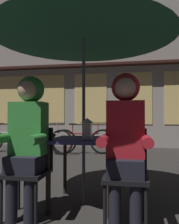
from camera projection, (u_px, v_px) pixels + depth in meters
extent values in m
plane|color=#2D2B28|center=(84.00, 204.00, 2.61)|extent=(60.00, 60.00, 0.00)
cube|color=navy|center=(84.00, 140.00, 2.63)|extent=(0.72, 0.72, 0.04)
cylinder|color=#2D2319|center=(48.00, 179.00, 2.37)|extent=(0.04, 0.04, 0.70)
cylinder|color=#2D2319|center=(108.00, 182.00, 2.26)|extent=(0.04, 0.04, 0.70)
cylinder|color=#2D2319|center=(65.00, 166.00, 2.98)|extent=(0.04, 0.04, 0.70)
cylinder|color=#2D2319|center=(113.00, 168.00, 2.87)|extent=(0.04, 0.04, 0.70)
cylinder|color=#4C4C51|center=(84.00, 104.00, 2.64)|extent=(0.04, 0.04, 2.25)
cone|color=#19472D|center=(84.00, 23.00, 2.66)|extent=(2.10, 2.10, 0.38)
sphere|color=#4C4C51|center=(84.00, 4.00, 2.66)|extent=(0.06, 0.06, 0.06)
cube|color=white|center=(87.00, 138.00, 2.53)|extent=(0.11, 0.11, 0.02)
cube|color=white|center=(87.00, 130.00, 2.53)|extent=(0.09, 0.09, 0.16)
pyramid|color=white|center=(87.00, 121.00, 2.53)|extent=(0.11, 0.11, 0.06)
cube|color=black|center=(27.00, 173.00, 2.27)|extent=(0.40, 0.40, 0.04)
cylinder|color=black|center=(36.00, 204.00, 2.07)|extent=(0.03, 0.03, 0.41)
cylinder|color=black|center=(1.00, 201.00, 2.13)|extent=(0.03, 0.03, 0.41)
cylinder|color=black|center=(49.00, 192.00, 2.41)|extent=(0.03, 0.03, 0.41)
cylinder|color=black|center=(19.00, 190.00, 2.47)|extent=(0.03, 0.03, 0.41)
cube|color=black|center=(35.00, 147.00, 2.46)|extent=(0.40, 0.03, 0.42)
cube|color=black|center=(126.00, 178.00, 2.10)|extent=(0.40, 0.40, 0.04)
cylinder|color=black|center=(146.00, 212.00, 1.90)|extent=(0.03, 0.03, 0.41)
cylinder|color=black|center=(105.00, 209.00, 1.96)|extent=(0.03, 0.03, 0.41)
cylinder|color=black|center=(144.00, 197.00, 2.23)|extent=(0.03, 0.03, 0.41)
cylinder|color=black|center=(109.00, 195.00, 2.30)|extent=(0.03, 0.03, 0.41)
cube|color=black|center=(126.00, 150.00, 2.29)|extent=(0.40, 0.03, 0.42)
cylinder|color=black|center=(30.00, 199.00, 2.13)|extent=(0.11, 0.11, 0.45)
cylinder|color=black|center=(12.00, 198.00, 2.16)|extent=(0.11, 0.11, 0.45)
cube|color=black|center=(27.00, 163.00, 2.28)|extent=(0.32, 0.36, 0.16)
cube|color=#338C38|center=(29.00, 128.00, 2.32)|extent=(0.34, 0.22, 0.52)
cylinder|color=#338C38|center=(37.00, 140.00, 2.07)|extent=(0.09, 0.30, 0.09)
cylinder|color=#338C38|center=(0.00, 139.00, 2.14)|extent=(0.09, 0.30, 0.09)
sphere|color=tan|center=(29.00, 90.00, 2.33)|extent=(0.21, 0.21, 0.21)
sphere|color=#338C38|center=(31.00, 89.00, 2.38)|extent=(0.27, 0.27, 0.27)
cylinder|color=black|center=(136.00, 206.00, 1.96)|extent=(0.11, 0.11, 0.45)
cylinder|color=black|center=(115.00, 205.00, 1.99)|extent=(0.11, 0.11, 0.45)
cube|color=black|center=(126.00, 167.00, 2.10)|extent=(0.32, 0.36, 0.16)
cube|color=red|center=(126.00, 129.00, 2.15)|extent=(0.34, 0.22, 0.52)
cylinder|color=red|center=(147.00, 142.00, 1.90)|extent=(0.09, 0.30, 0.09)
cylinder|color=red|center=(104.00, 141.00, 1.97)|extent=(0.09, 0.30, 0.09)
sphere|color=tan|center=(125.00, 88.00, 2.16)|extent=(0.21, 0.21, 0.21)
sphere|color=red|center=(126.00, 87.00, 2.21)|extent=(0.27, 0.27, 0.27)
cube|color=#9E9389|center=(113.00, 56.00, 8.01)|extent=(10.00, 0.60, 6.20)
cube|color=#F4D17A|center=(10.00, 100.00, 8.32)|extent=(1.10, 0.02, 1.70)
cube|color=#F4D17A|center=(49.00, 99.00, 8.06)|extent=(1.10, 0.02, 1.70)
cube|color=#F4D17A|center=(90.00, 99.00, 7.80)|extent=(1.10, 0.02, 1.70)
cube|color=#F4D17A|center=(135.00, 98.00, 7.54)|extent=(1.10, 0.02, 1.70)
cube|color=#331914|center=(112.00, 64.00, 7.56)|extent=(9.00, 0.36, 0.08)
torus|color=black|center=(28.00, 140.00, 6.54)|extent=(0.66, 0.18, 0.66)
cylinder|color=#ADA89E|center=(10.00, 133.00, 6.54)|extent=(0.83, 0.20, 0.04)
cylinder|color=#ADA89E|center=(5.00, 139.00, 6.53)|extent=(0.60, 0.15, 0.44)
cylinder|color=#ADA89E|center=(0.00, 128.00, 6.54)|extent=(0.02, 0.02, 0.24)
cube|color=black|center=(0.00, 124.00, 6.54)|extent=(0.21, 0.12, 0.04)
cylinder|color=#ADA89E|center=(23.00, 128.00, 6.54)|extent=(0.02, 0.02, 0.28)
cylinder|color=black|center=(24.00, 123.00, 6.55)|extent=(0.44, 0.11, 0.02)
torus|color=black|center=(61.00, 142.00, 6.05)|extent=(0.66, 0.14, 0.66)
torus|color=black|center=(28.00, 141.00, 6.37)|extent=(0.66, 0.14, 0.66)
cylinder|color=#ADA89E|center=(44.00, 133.00, 6.21)|extent=(0.83, 0.15, 0.04)
cylinder|color=#ADA89E|center=(40.00, 140.00, 6.25)|extent=(0.60, 0.12, 0.44)
cylinder|color=#ADA89E|center=(35.00, 129.00, 6.31)|extent=(0.02, 0.02, 0.24)
cube|color=black|center=(35.00, 124.00, 6.31)|extent=(0.21, 0.11, 0.04)
cylinder|color=#ADA89E|center=(57.00, 128.00, 6.10)|extent=(0.02, 0.02, 0.28)
cylinder|color=black|center=(57.00, 123.00, 6.10)|extent=(0.44, 0.09, 0.02)
torus|color=black|center=(103.00, 142.00, 6.18)|extent=(0.66, 0.19, 0.66)
torus|color=black|center=(64.00, 142.00, 6.15)|extent=(0.66, 0.19, 0.66)
cylinder|color=maroon|center=(83.00, 134.00, 6.17)|extent=(0.83, 0.21, 0.04)
cylinder|color=maroon|center=(79.00, 140.00, 6.16)|extent=(0.60, 0.16, 0.44)
cylinder|color=maroon|center=(73.00, 129.00, 6.16)|extent=(0.02, 0.02, 0.24)
cube|color=black|center=(73.00, 124.00, 6.16)|extent=(0.21, 0.12, 0.04)
cylinder|color=maroon|center=(98.00, 128.00, 6.18)|extent=(0.02, 0.02, 0.28)
cylinder|color=black|center=(98.00, 123.00, 6.18)|extent=(0.44, 0.11, 0.02)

